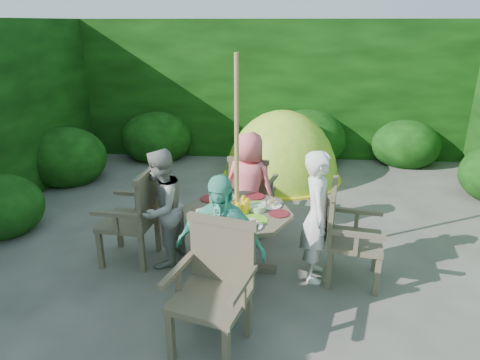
# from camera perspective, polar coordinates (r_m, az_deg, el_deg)

# --- Properties ---
(ground) EXTENTS (60.00, 60.00, 0.00)m
(ground) POSITION_cam_1_polar(r_m,az_deg,el_deg) (5.00, 4.15, -9.08)
(ground) COLOR #44423D
(ground) RESTS_ON ground
(hedge_enclosure) EXTENTS (9.00, 9.00, 2.50)m
(hedge_enclosure) POSITION_cam_1_polar(r_m,az_deg,el_deg) (5.81, 4.60, 8.37)
(hedge_enclosure) COLOR black
(hedge_enclosure) RESTS_ON ground
(patio_table) EXTENTS (1.24, 1.24, 0.80)m
(patio_table) POSITION_cam_1_polar(r_m,az_deg,el_deg) (4.35, -0.36, -5.42)
(patio_table) COLOR #443C2C
(patio_table) RESTS_ON ground
(parasol_pole) EXTENTS (0.05, 0.05, 2.20)m
(parasol_pole) POSITION_cam_1_polar(r_m,az_deg,el_deg) (4.15, -0.43, 1.32)
(parasol_pole) COLOR olive
(parasol_pole) RESTS_ON ground
(garden_chair_right) EXTENTS (0.61, 0.66, 0.96)m
(garden_chair_right) POSITION_cam_1_polar(r_m,az_deg,el_deg) (4.34, 14.08, -6.85)
(garden_chair_right) COLOR #443C2C
(garden_chair_right) RESTS_ON ground
(garden_chair_left) EXTENTS (0.59, 0.64, 1.00)m
(garden_chair_left) POSITION_cam_1_polar(r_m,az_deg,el_deg) (4.66, -13.78, -4.59)
(garden_chair_left) COLOR #443C2C
(garden_chair_left) RESTS_ON ground
(garden_chair_back) EXTENTS (0.63, 0.58, 0.88)m
(garden_chair_back) POSITION_cam_1_polar(r_m,az_deg,el_deg) (5.39, 1.51, -1.23)
(garden_chair_back) COLOR #443C2C
(garden_chair_back) RESTS_ON ground
(garden_chair_front) EXTENTS (0.72, 0.67, 0.99)m
(garden_chair_front) POSITION_cam_1_polar(r_m,az_deg,el_deg) (3.44, -3.42, -13.77)
(garden_chair_front) COLOR #443C2C
(garden_chair_front) RESTS_ON ground
(child_right) EXTENTS (0.35, 0.51, 1.34)m
(child_right) POSITION_cam_1_polar(r_m,az_deg,el_deg) (4.25, 10.30, -4.81)
(child_right) COLOR white
(child_right) RESTS_ON ground
(child_left) EXTENTS (0.61, 0.71, 1.26)m
(child_left) POSITION_cam_1_polar(r_m,az_deg,el_deg) (4.52, -10.47, -3.77)
(child_left) COLOR gray
(child_left) RESTS_ON ground
(child_back) EXTENTS (0.73, 0.60, 1.28)m
(child_back) POSITION_cam_1_polar(r_m,az_deg,el_deg) (5.05, 1.18, -0.71)
(child_back) COLOR #FA6771
(child_back) RESTS_ON ground
(child_front) EXTENTS (0.83, 0.48, 1.34)m
(child_front) POSITION_cam_1_polar(r_m,az_deg,el_deg) (3.61, -2.68, -9.31)
(child_front) COLOR #52C1A1
(child_front) RESTS_ON ground
(dome_tent) EXTENTS (2.08, 2.08, 2.25)m
(dome_tent) POSITION_cam_1_polar(r_m,az_deg,el_deg) (7.18, 5.46, 0.30)
(dome_tent) COLOR #80BA23
(dome_tent) RESTS_ON ground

